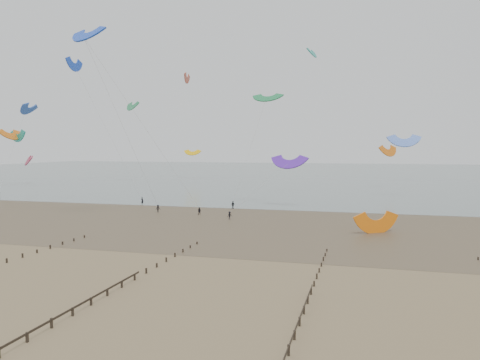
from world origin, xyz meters
name	(u,v)px	position (x,y,z in m)	size (l,w,h in m)	color
ground	(130,263)	(0.00, 0.00, 0.00)	(500.00, 500.00, 0.00)	brown
sea_and_shore	(198,218)	(-4.08, 34.40, 0.01)	(500.00, 665.00, 0.03)	#475654
groynes	(56,320)	(4.00, -19.05, 0.47)	(72.16, 50.16, 1.00)	black
kitesurfer_lead	(142,201)	(-24.34, 51.43, 0.87)	(0.63, 0.41, 1.73)	black
kitesurfers	(312,210)	(16.27, 46.28, 0.79)	(146.59, 25.13, 1.74)	black
grounded_kite	(376,233)	(28.55, 27.48, 0.00)	(6.82, 3.57, 5.19)	orange
kites_airborne	(207,120)	(-20.60, 88.15, 22.05)	(216.96, 118.32, 39.68)	#AA1738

